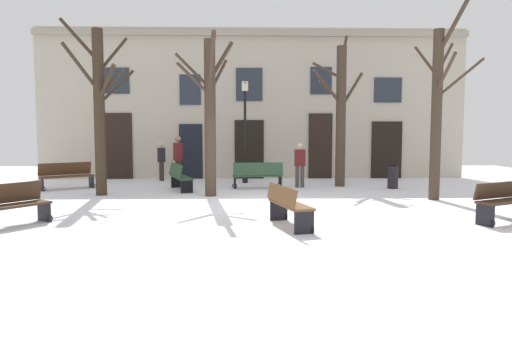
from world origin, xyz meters
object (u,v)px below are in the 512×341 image
litter_bin (393,177)px  tree_right_of_center (340,112)px  tree_foreground (210,111)px  bench_near_lamp (288,205)px  streetlamp (245,120)px  bench_by_litter_bin (180,177)px  bench_facing_shops (258,175)px  bench_near_center_tree (11,205)px  bench_back_to_back_left (507,201)px  tree_center (438,107)px  bench_back_to_back_right (66,176)px  tree_near_facade (99,106)px  person_near_bench (161,159)px  person_by_shop_door (178,157)px  person_crossing_plaza (300,163)px

litter_bin → tree_right_of_center: bearing=156.6°
tree_foreground → bench_near_lamp: tree_foreground is taller
tree_foreground → streetlamp: 3.86m
bench_by_litter_bin → bench_facing_shops: bearing=-99.6°
bench_near_center_tree → bench_back_to_back_left: bench_near_center_tree is taller
tree_center → bench_near_lamp: (-4.66, -3.75, -2.23)m
streetlamp → bench_back_to_back_left: bearing=-54.6°
bench_back_to_back_right → bench_facing_shops: bench_facing_shops is taller
litter_bin → tree_near_facade: bearing=-171.5°
bench_facing_shops → tree_center: bearing=145.3°
bench_back_to_back_right → bench_near_center_tree: size_ratio=1.15×
bench_back_to_back_left → person_near_bench: 12.76m
bench_near_center_tree → person_by_shop_door: 8.27m
bench_facing_shops → person_near_bench: (-3.83, 2.66, 0.40)m
tree_foreground → streetlamp: bearing=73.9°
tree_right_of_center → bench_back_to_back_right: (-9.65, -0.59, -2.22)m
bench_near_lamp → bench_near_center_tree: 5.80m
tree_near_facade → bench_near_lamp: size_ratio=3.30×
streetlamp → litter_bin: size_ratio=4.85×
tree_near_facade → tree_center: (10.05, -1.29, -0.09)m
bench_by_litter_bin → person_crossing_plaza: (4.18, 0.71, 0.41)m
litter_bin → person_near_bench: 9.02m
bench_facing_shops → person_crossing_plaza: person_crossing_plaza is taller
litter_bin → bench_back_to_back_right: size_ratio=0.47×
tree_foreground → tree_center: (6.61, -0.97, 0.08)m
tree_foreground → bench_near_lamp: size_ratio=2.88×
tree_center → person_by_shop_door: bearing=151.6°
litter_bin → bench_back_to_back_left: (0.56, -6.11, 0.06)m
person_near_bench → tree_near_facade: bearing=138.2°
litter_bin → bench_facing_shops: size_ratio=0.46×
bench_near_center_tree → bench_facing_shops: bench_facing_shops is taller
litter_bin → person_by_shop_door: size_ratio=0.44×
person_crossing_plaza → person_by_shop_door: bearing=167.7°
person_near_bench → person_crossing_plaza: bearing=-141.4°
bench_back_to_back_right → bench_facing_shops: 6.65m
litter_bin → bench_facing_shops: bench_facing_shops is taller
tree_right_of_center → bench_near_center_tree: tree_right_of_center is taller
bench_near_center_tree → person_crossing_plaza: person_crossing_plaza is taller
bench_by_litter_bin → person_near_bench: (-1.16, 3.13, 0.40)m
litter_bin → bench_facing_shops: bearing=178.1°
tree_near_facade → bench_back_to_back_right: (-1.69, 1.61, -2.31)m
tree_right_of_center → bench_back_to_back_left: size_ratio=3.11×
bench_facing_shops → person_by_shop_door: person_by_shop_door is taller
litter_bin → person_by_shop_door: bearing=168.1°
tree_foreground → bench_back_to_back_left: tree_foreground is taller
bench_back_to_back_right → tree_foreground: bearing=-55.2°
bench_by_litter_bin → bench_back_to_back_left: bearing=-145.6°
bench_facing_shops → bench_by_litter_bin: bearing=4.7°
bench_facing_shops → tree_foreground: bearing=46.5°
bench_facing_shops → bench_by_litter_bin: (-2.67, -0.46, -0.00)m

